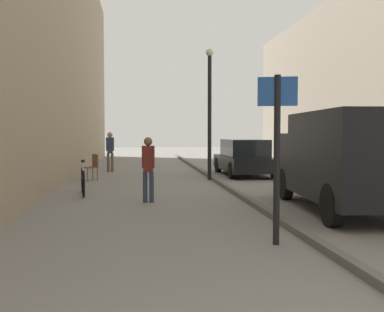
{
  "coord_description": "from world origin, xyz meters",
  "views": [
    {
      "loc": [
        -1.08,
        -1.25,
        1.72
      ],
      "look_at": [
        0.45,
        11.86,
        1.04
      ],
      "focal_mm": 42.08,
      "sensor_mm": 36.0,
      "label": 1
    }
  ],
  "objects_px": {
    "street_sign_post": "(277,144)",
    "lamp_post": "(210,105)",
    "parked_car": "(244,158)",
    "cafe_chair_near_window": "(92,165)",
    "pedestrian_main_foreground": "(110,149)",
    "delivery_van": "(347,158)",
    "pedestrian_mid_block": "(148,165)",
    "bicycle_leaning": "(83,181)"
  },
  "relations": [
    {
      "from": "delivery_van",
      "to": "cafe_chair_near_window",
      "type": "relative_size",
      "value": 5.36
    },
    {
      "from": "delivery_van",
      "to": "parked_car",
      "type": "height_order",
      "value": "delivery_van"
    },
    {
      "from": "street_sign_post",
      "to": "lamp_post",
      "type": "height_order",
      "value": "lamp_post"
    },
    {
      "from": "parked_car",
      "to": "cafe_chair_near_window",
      "type": "xyz_separation_m",
      "value": [
        -5.92,
        -1.27,
        -0.17
      ]
    },
    {
      "from": "lamp_post",
      "to": "cafe_chair_near_window",
      "type": "distance_m",
      "value": 4.78
    },
    {
      "from": "street_sign_post",
      "to": "lamp_post",
      "type": "distance_m",
      "value": 9.63
    },
    {
      "from": "pedestrian_mid_block",
      "to": "delivery_van",
      "type": "relative_size",
      "value": 0.32
    },
    {
      "from": "pedestrian_mid_block",
      "to": "lamp_post",
      "type": "height_order",
      "value": "lamp_post"
    },
    {
      "from": "street_sign_post",
      "to": "cafe_chair_near_window",
      "type": "xyz_separation_m",
      "value": [
        -3.79,
        9.87,
        -1.0
      ]
    },
    {
      "from": "pedestrian_main_foreground",
      "to": "cafe_chair_near_window",
      "type": "relative_size",
      "value": 1.86
    },
    {
      "from": "parked_car",
      "to": "cafe_chair_near_window",
      "type": "distance_m",
      "value": 6.06
    },
    {
      "from": "pedestrian_main_foreground",
      "to": "delivery_van",
      "type": "distance_m",
      "value": 12.08
    },
    {
      "from": "pedestrian_mid_block",
      "to": "bicycle_leaning",
      "type": "bearing_deg",
      "value": -27.73
    },
    {
      "from": "delivery_van",
      "to": "street_sign_post",
      "type": "xyz_separation_m",
      "value": [
        -2.42,
        -2.69,
        0.37
      ]
    },
    {
      "from": "street_sign_post",
      "to": "lamp_post",
      "type": "xyz_separation_m",
      "value": [
        0.45,
        9.55,
        1.18
      ]
    },
    {
      "from": "parked_car",
      "to": "cafe_chair_near_window",
      "type": "bearing_deg",
      "value": -168.47
    },
    {
      "from": "pedestrian_main_foreground",
      "to": "bicycle_leaning",
      "type": "xyz_separation_m",
      "value": [
        -0.28,
        -7.27,
        -0.63
      ]
    },
    {
      "from": "pedestrian_main_foreground",
      "to": "cafe_chair_near_window",
      "type": "bearing_deg",
      "value": 84.94
    },
    {
      "from": "street_sign_post",
      "to": "bicycle_leaning",
      "type": "relative_size",
      "value": 1.48
    },
    {
      "from": "cafe_chair_near_window",
      "to": "pedestrian_mid_block",
      "type": "bearing_deg",
      "value": 168.74
    },
    {
      "from": "pedestrian_main_foreground",
      "to": "parked_car",
      "type": "height_order",
      "value": "pedestrian_main_foreground"
    },
    {
      "from": "street_sign_post",
      "to": "parked_car",
      "type": "bearing_deg",
      "value": -84.44
    },
    {
      "from": "lamp_post",
      "to": "bicycle_leaning",
      "type": "bearing_deg",
      "value": -139.3
    },
    {
      "from": "parked_car",
      "to": "lamp_post",
      "type": "xyz_separation_m",
      "value": [
        -1.68,
        -1.59,
        2.01
      ]
    },
    {
      "from": "pedestrian_main_foreground",
      "to": "delivery_van",
      "type": "height_order",
      "value": "delivery_van"
    },
    {
      "from": "delivery_van",
      "to": "street_sign_post",
      "type": "height_order",
      "value": "street_sign_post"
    },
    {
      "from": "parked_car",
      "to": "delivery_van",
      "type": "bearing_deg",
      "value": -88.57
    },
    {
      "from": "parked_car",
      "to": "street_sign_post",
      "type": "height_order",
      "value": "street_sign_post"
    },
    {
      "from": "pedestrian_mid_block",
      "to": "pedestrian_main_foreground",
      "type": "bearing_deg",
      "value": -66.23
    },
    {
      "from": "pedestrian_mid_block",
      "to": "delivery_van",
      "type": "height_order",
      "value": "delivery_van"
    },
    {
      "from": "bicycle_leaning",
      "to": "cafe_chair_near_window",
      "type": "xyz_separation_m",
      "value": [
        -0.13,
        3.85,
        0.17
      ]
    },
    {
      "from": "pedestrian_main_foreground",
      "to": "pedestrian_mid_block",
      "type": "bearing_deg",
      "value": 101.48
    },
    {
      "from": "delivery_van",
      "to": "cafe_chair_near_window",
      "type": "distance_m",
      "value": 9.51
    },
    {
      "from": "pedestrian_main_foreground",
      "to": "cafe_chair_near_window",
      "type": "xyz_separation_m",
      "value": [
        -0.42,
        -3.41,
        -0.46
      ]
    },
    {
      "from": "parked_car",
      "to": "lamp_post",
      "type": "bearing_deg",
      "value": -137.12
    },
    {
      "from": "delivery_van",
      "to": "bicycle_leaning",
      "type": "distance_m",
      "value": 6.97
    },
    {
      "from": "parked_car",
      "to": "street_sign_post",
      "type": "xyz_separation_m",
      "value": [
        -2.13,
        -11.14,
        0.83
      ]
    },
    {
      "from": "delivery_van",
      "to": "pedestrian_mid_block",
      "type": "bearing_deg",
      "value": 162.27
    },
    {
      "from": "parked_car",
      "to": "bicycle_leaning",
      "type": "height_order",
      "value": "parked_car"
    },
    {
      "from": "lamp_post",
      "to": "parked_car",
      "type": "bearing_deg",
      "value": 43.43
    },
    {
      "from": "cafe_chair_near_window",
      "to": "street_sign_post",
      "type": "bearing_deg",
      "value": 170.41
    },
    {
      "from": "parked_car",
      "to": "cafe_chair_near_window",
      "type": "relative_size",
      "value": 4.49
    }
  ]
}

